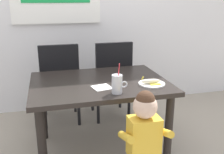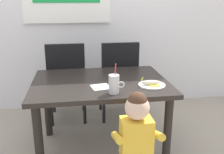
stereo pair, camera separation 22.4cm
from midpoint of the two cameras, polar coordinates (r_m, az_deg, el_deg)
The scene contains 9 objects.
ground_plane at distance 2.63m, azimuth -5.14°, elevation -15.86°, with size 24.00×24.00×0.00m, color #9E9384.
dining_table at distance 2.36m, azimuth -5.54°, elevation -3.36°, with size 1.21×0.90×0.71m.
dining_chair_left at distance 2.99m, azimuth -13.64°, elevation -0.60°, with size 0.44×0.44×0.96m.
dining_chair_right at distance 3.04m, azimuth -2.20°, elevation 0.18°, with size 0.44×0.45×0.96m.
toddler_standing at distance 1.85m, azimuth 3.65°, elevation -12.27°, with size 0.33×0.24×0.84m.
milk_cup at distance 2.01m, azimuth -2.02°, elevation -1.86°, with size 0.13×0.08×0.25m.
snack_plate at distance 2.24m, azimuth 6.01°, elevation -1.54°, with size 0.23×0.23×0.01m, color white.
peeled_banana at distance 2.22m, azimuth 5.85°, elevation -1.04°, with size 0.17×0.11×0.07m.
paper_napkin at distance 2.16m, azimuth -5.23°, elevation -2.36°, with size 0.15×0.15×0.00m, color white.
Camera 1 is at (-0.44, -2.16, 1.44)m, focal length 41.16 mm.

